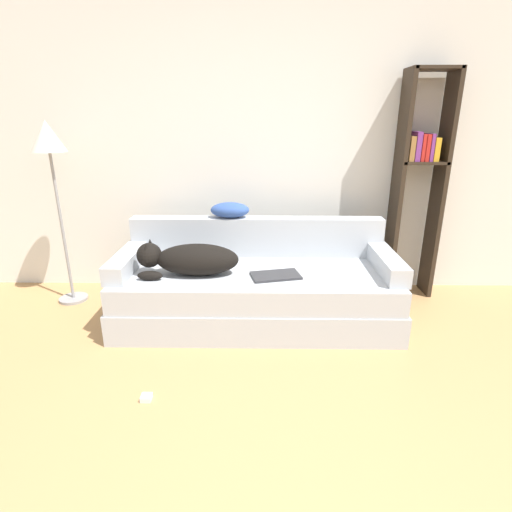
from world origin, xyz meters
TOP-DOWN VIEW (x-y plane):
  - wall_back at (0.00, 2.68)m, footprint 7.00×0.06m
  - couch at (-0.19, 1.92)m, footprint 2.14×0.88m
  - couch_backrest at (-0.19, 2.29)m, footprint 2.10×0.15m
  - couch_arm_left at (-1.18, 1.92)m, footprint 0.15×0.69m
  - couch_arm_right at (0.81, 1.92)m, footprint 0.15×0.69m
  - dog at (-0.68, 1.83)m, footprint 0.76×0.29m
  - laptop at (-0.04, 1.80)m, footprint 0.39×0.28m
  - throw_pillow at (-0.41, 2.30)m, footprint 0.32×0.20m
  - bookshelf at (1.19, 2.49)m, footprint 0.39×0.26m
  - floor_lamp at (-1.82, 2.26)m, footprint 0.27×0.27m
  - power_adapter at (-0.80, 0.94)m, footprint 0.06×0.06m

SIDE VIEW (x-z plane):
  - power_adapter at x=-0.80m, z-range 0.00..0.03m
  - couch at x=-0.19m, z-range 0.00..0.42m
  - laptop at x=-0.04m, z-range 0.42..0.44m
  - couch_arm_left at x=-1.18m, z-range 0.42..0.56m
  - couch_arm_right at x=0.81m, z-range 0.42..0.56m
  - dog at x=-0.68m, z-range 0.41..0.67m
  - couch_backrest at x=-0.19m, z-range 0.42..0.75m
  - throw_pillow at x=-0.41m, z-range 0.75..0.88m
  - bookshelf at x=1.19m, z-range 0.12..2.03m
  - floor_lamp at x=-1.82m, z-range 0.51..2.03m
  - wall_back at x=0.00m, z-range 0.00..2.70m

